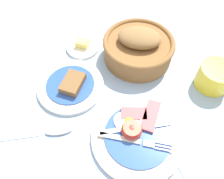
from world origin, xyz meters
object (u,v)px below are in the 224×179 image
butter_dish (83,46)px  bread_basket (138,47)px  bread_plate (71,85)px  teaspoon_by_saucer (48,132)px  breakfast_plate (137,134)px  sugar_cup (215,76)px

butter_dish → bread_basket: bearing=13.7°
bread_plate → teaspoon_by_saucer: bread_plate is taller
breakfast_plate → teaspoon_by_saucer: breakfast_plate is taller
butter_dish → teaspoon_by_saucer: (0.08, -0.30, -0.00)m
teaspoon_by_saucer → breakfast_plate: bearing=-10.3°
butter_dish → bread_plate: bearing=-70.8°
breakfast_plate → sugar_cup: (0.13, 0.25, 0.03)m
teaspoon_by_saucer → butter_dish: bearing=69.3°
breakfast_plate → butter_dish: breakfast_plate is taller
bread_plate → bread_basket: 0.24m
bread_plate → sugar_cup: size_ratio=1.99×
breakfast_plate → teaspoon_by_saucer: (-0.21, -0.10, -0.01)m
bread_plate → bread_basket: bearing=57.8°
sugar_cup → breakfast_plate: bearing=-117.8°
breakfast_plate → teaspoon_by_saucer: bearing=-154.8°
breakfast_plate → teaspoon_by_saucer: 0.23m
bread_plate → butter_dish: (-0.05, 0.16, -0.00)m
bread_basket → teaspoon_by_saucer: bearing=-105.9°
sugar_cup → teaspoon_by_saucer: bearing=-134.2°
breakfast_plate → bread_basket: bearing=113.0°
sugar_cup → butter_dish: sugar_cup is taller
bread_plate → teaspoon_by_saucer: 0.15m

